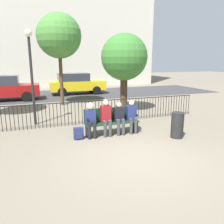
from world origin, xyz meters
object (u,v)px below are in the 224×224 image
tree_0 (59,36)px  trash_bin (177,125)px  parked_car_1 (4,88)px  seated_person_1 (106,116)px  tree_1 (124,58)px  lamp_post (31,63)px  backpack (79,133)px  seated_person_2 (119,116)px  park_bench (111,120)px  seated_person_0 (91,118)px  seated_person_3 (132,115)px  parked_car_0 (76,83)px

tree_0 → trash_bin: tree_0 is taller
parked_car_1 → seated_person_1: bearing=-64.8°
seated_person_1 → tree_0: (-0.74, 6.02, 3.16)m
tree_1 → lamp_post: 4.47m
parked_car_1 → trash_bin: parked_car_1 is taller
lamp_post → trash_bin: lamp_post is taller
tree_0 → parked_car_1: (-3.37, 2.74, -3.00)m
backpack → seated_person_2: bearing=2.4°
seated_person_1 → parked_car_1: size_ratio=0.30×
backpack → parked_car_1: 9.39m
seated_person_2 → trash_bin: size_ratio=1.32×
park_bench → tree_0: 6.84m
backpack → tree_1: tree_1 is taller
seated_person_0 → seated_person_2: bearing=-0.2°
park_bench → parked_car_1: size_ratio=0.45×
seated_person_0 → seated_person_1: 0.54m
park_bench → trash_bin: park_bench is taller
seated_person_0 → backpack: (-0.43, -0.06, -0.48)m
lamp_post → park_bench: bearing=-40.0°
seated_person_3 → trash_bin: seated_person_3 is taller
seated_person_0 → seated_person_1: bearing=0.3°
park_bench → seated_person_3: seated_person_3 is taller
seated_person_2 → parked_car_1: size_ratio=0.27×
seated_person_1 → backpack: bearing=-176.0°
tree_1 → parked_car_0: tree_1 is taller
seated_person_1 → parked_car_1: (-4.11, 8.76, 0.15)m
lamp_post → parked_car_1: (-1.83, 6.52, -1.58)m
backpack → lamp_post: lamp_post is taller
tree_1 → trash_bin: tree_1 is taller
tree_0 → tree_1: bearing=-43.8°
trash_bin → lamp_post: bearing=144.0°
seated_person_2 → parked_car_0: 10.19m
tree_1 → seated_person_1: bearing=-121.3°
seated_person_3 → backpack: (-1.92, -0.06, -0.45)m
park_bench → parked_car_1: bearing=116.7°
seated_person_0 → backpack: seated_person_0 is taller
seated_person_0 → parked_car_0: parked_car_0 is taller
tree_1 → parked_car_0: (-1.17, 6.82, -1.82)m
seated_person_0 → seated_person_1: size_ratio=0.95×
parked_car_1 → park_bench: bearing=-63.3°
tree_0 → lamp_post: bearing=-112.2°
tree_0 → seated_person_2: bearing=-78.5°
seated_person_1 → seated_person_2: bearing=-0.7°
seated_person_0 → parked_car_1: size_ratio=0.28×
backpack → trash_bin: size_ratio=0.47×
seated_person_2 → backpack: (-1.45, -0.06, -0.44)m
seated_person_2 → seated_person_3: size_ratio=0.97×
park_bench → backpack: bearing=-170.7°
trash_bin → seated_person_3: bearing=140.8°
parked_car_0 → seated_person_0: bearing=-97.8°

